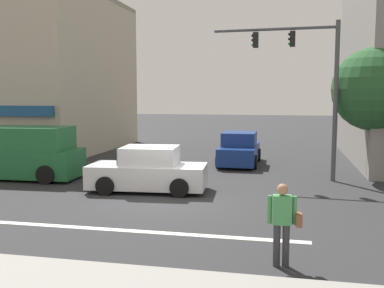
# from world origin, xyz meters

# --- Properties ---
(ground_plane) EXTENTS (120.00, 120.00, 0.00)m
(ground_plane) POSITION_xyz_m (0.00, 0.00, 0.00)
(ground_plane) COLOR #2B2B2D
(lane_marking_stripe) EXTENTS (9.00, 0.24, 0.01)m
(lane_marking_stripe) POSITION_xyz_m (0.00, -3.50, 0.00)
(lane_marking_stripe) COLOR silver
(lane_marking_stripe) RESTS_ON ground
(building_left_block) EXTENTS (12.41, 11.32, 9.22)m
(building_left_block) POSITION_xyz_m (-12.84, 11.18, 4.61)
(building_left_block) COLOR #B7AD99
(building_left_block) RESTS_ON ground
(street_tree) EXTENTS (3.31, 3.31, 5.26)m
(street_tree) POSITION_xyz_m (7.23, 5.17, 3.59)
(street_tree) COLOR #4C3823
(street_tree) RESTS_ON ground
(utility_pole_near_left) EXTENTS (1.40, 0.22, 7.84)m
(utility_pole_near_left) POSITION_xyz_m (-8.15, 5.84, 4.07)
(utility_pole_near_left) COLOR brown
(utility_pole_near_left) RESTS_ON ground
(traffic_light_mast) EXTENTS (4.88, 0.45, 6.20)m
(traffic_light_mast) POSITION_xyz_m (4.72, 4.37, 4.18)
(traffic_light_mast) COLOR #47474C
(traffic_light_mast) RESTS_ON ground
(sedan_crossing_center) EXTENTS (1.89, 4.11, 1.58)m
(sedan_crossing_center) POSITION_xyz_m (1.64, 7.78, 0.71)
(sedan_crossing_center) COLOR navy
(sedan_crossing_center) RESTS_ON ground
(sedan_parked_curbside) EXTENTS (4.22, 2.13, 1.58)m
(sedan_parked_curbside) POSITION_xyz_m (-0.88, 1.06, 0.71)
(sedan_parked_curbside) COLOR silver
(sedan_parked_curbside) RESTS_ON ground
(van_waiting_far) EXTENTS (4.66, 2.17, 2.11)m
(van_waiting_far) POSITION_xyz_m (-6.41, 2.25, 1.01)
(van_waiting_far) COLOR #1E6033
(van_waiting_far) RESTS_ON ground
(pedestrian_foreground_with_bag) EXTENTS (0.68, 0.29, 1.67)m
(pedestrian_foreground_with_bag) POSITION_xyz_m (3.85, -5.08, 0.95)
(pedestrian_foreground_with_bag) COLOR #333338
(pedestrian_foreground_with_bag) RESTS_ON ground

